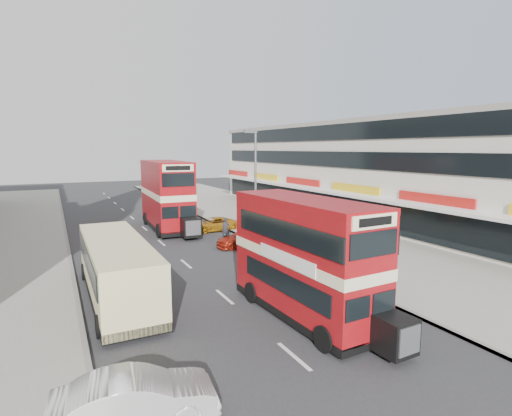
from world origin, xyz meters
TOP-DOWN VIEW (x-y plane):
  - ground at (0.00, 0.00)m, footprint 160.00×160.00m
  - road_surface at (0.00, 20.00)m, footprint 12.00×90.00m
  - pavement_right at (12.00, 20.00)m, footprint 12.00×90.00m
  - kerb_left at (-6.10, 20.00)m, footprint 0.20×90.00m
  - kerb_right at (6.10, 20.00)m, footprint 0.20×90.00m
  - commercial_row at (19.95, 22.00)m, footprint 9.90×46.20m
  - street_lamp at (6.52, 18.00)m, footprint 1.00×0.20m
  - bus_main at (2.06, 4.53)m, footprint 2.68×8.53m
  - bus_second at (1.73, 24.93)m, footprint 3.10×10.15m
  - coach at (-4.40, 9.92)m, footprint 2.50×9.59m
  - car_left_front at (-5.24, 0.95)m, footprint 4.13×1.84m
  - car_right_a at (5.02, 16.29)m, footprint 4.30×1.90m
  - car_right_b at (4.87, 22.35)m, footprint 4.13×2.05m
  - car_right_c at (4.86, 34.23)m, footprint 4.40×1.81m
  - pedestrian_near at (8.06, 13.69)m, footprint 0.75×0.72m
  - cyclist at (3.91, 17.31)m, footprint 0.66×1.73m

SIDE VIEW (x-z plane):
  - ground at x=0.00m, z-range 0.00..0.00m
  - road_surface at x=0.00m, z-range 0.00..0.01m
  - pavement_right at x=12.00m, z-range 0.00..0.15m
  - kerb_left at x=-6.10m, z-range -0.01..0.15m
  - kerb_right at x=6.10m, z-range -0.01..0.15m
  - car_right_b at x=4.87m, z-range 0.00..1.12m
  - car_right_a at x=5.02m, z-range 0.00..1.23m
  - cyclist at x=3.91m, z-range -0.33..1.62m
  - car_left_front at x=-5.24m, z-range 0.00..1.32m
  - car_right_c at x=4.86m, z-range 0.00..1.49m
  - pedestrian_near at x=8.06m, z-range 0.15..1.83m
  - coach at x=-4.40m, z-range 0.23..2.77m
  - bus_main at x=2.06m, z-range 0.12..4.80m
  - bus_second at x=1.73m, z-range 0.15..5.69m
  - commercial_row at x=19.95m, z-range 0.05..9.35m
  - street_lamp at x=6.52m, z-range 0.72..8.85m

